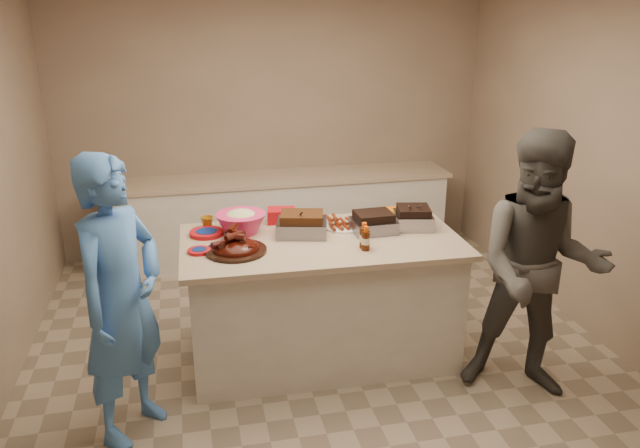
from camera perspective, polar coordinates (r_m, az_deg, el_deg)
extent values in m
cube|color=#47230F|center=(4.65, -1.66, -0.99)|extent=(0.42, 0.36, 0.11)
cube|color=black|center=(4.73, 4.89, -0.70)|extent=(0.33, 0.28, 0.10)
cube|color=gray|center=(4.85, 8.48, -0.31)|extent=(0.33, 0.33, 0.11)
cylinder|color=silver|center=(4.81, 2.16, -0.29)|extent=(0.32, 0.32, 0.05)
cube|color=orange|center=(5.04, 7.16, 0.51)|extent=(0.32, 0.25, 0.08)
cylinder|color=#391504|center=(4.41, 4.02, -2.18)|extent=(0.06, 0.06, 0.19)
cylinder|color=#391504|center=(4.38, 4.18, -2.39)|extent=(0.06, 0.06, 0.18)
cylinder|color=gold|center=(4.62, -1.14, -1.14)|extent=(0.04, 0.04, 0.11)
imported|color=silver|center=(4.80, -2.05, -0.31)|extent=(0.14, 0.05, 0.14)
cylinder|color=#A70D14|center=(4.72, -10.32, -0.99)|extent=(0.26, 0.26, 0.03)
cylinder|color=#A70D14|center=(4.40, -10.98, -2.56)|extent=(0.16, 0.16, 0.02)
imported|color=#9B630F|center=(4.87, -10.24, -0.35)|extent=(0.10, 0.09, 0.10)
cube|color=#A70D14|center=(4.93, -3.55, 0.18)|extent=(0.24, 0.19, 0.11)
imported|color=#4781D4|center=(4.42, -16.44, -17.38)|extent=(1.87, 1.60, 0.44)
imported|color=#514E49|center=(4.83, 18.12, -14.04)|extent=(1.61, 2.07, 0.70)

